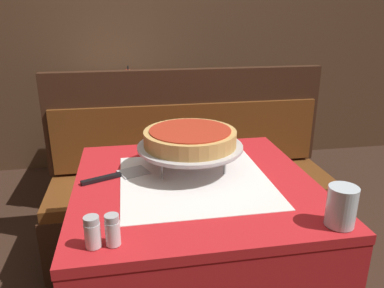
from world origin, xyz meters
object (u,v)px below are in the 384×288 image
object	(u,v)px
pizza_server	(118,175)
napkin_holder	(203,134)
dining_table_front	(195,209)
condiment_caddy	(129,84)
dining_table_rear	(119,107)
booth_bench	(192,199)
water_glass_near	(341,206)
pepper_shaker	(113,230)
salt_shaker	(92,232)
deep_dish_pizza	(191,137)
pizza_pan_stand	(191,148)

from	to	relation	value
pizza_server	napkin_holder	bearing A→B (deg)	37.79
dining_table_front	condiment_caddy	distance (m)	1.70
dining_table_rear	booth_bench	bearing A→B (deg)	-64.42
dining_table_rear	napkin_holder	xyz separation A→B (m)	(0.38, -1.21, 0.16)
water_glass_near	pepper_shaker	xyz separation A→B (m)	(-0.61, 0.01, -0.02)
water_glass_near	pizza_server	bearing A→B (deg)	144.53
pizza_server	pepper_shaker	world-z (taller)	pepper_shaker
booth_bench	water_glass_near	xyz separation A→B (m)	(0.21, -1.09, 0.53)
condiment_caddy	booth_bench	bearing A→B (deg)	-71.18
salt_shaker	water_glass_near	bearing A→B (deg)	-1.25
deep_dish_pizza	condiment_caddy	world-z (taller)	condiment_caddy
pizza_pan_stand	salt_shaker	world-z (taller)	pizza_pan_stand
pepper_shaker	condiment_caddy	size ratio (longest dim) A/B	0.46
booth_bench	water_glass_near	distance (m)	1.23
pizza_pan_stand	salt_shaker	bearing A→B (deg)	-126.50
booth_bench	pizza_pan_stand	size ratio (longest dim) A/B	4.17
napkin_holder	dining_table_front	bearing A→B (deg)	-105.97
deep_dish_pizza	water_glass_near	xyz separation A→B (m)	(0.34, -0.45, -0.07)
napkin_holder	deep_dish_pizza	bearing A→B (deg)	-111.08
pizza_server	condiment_caddy	distance (m)	1.60
salt_shaker	napkin_holder	xyz separation A→B (m)	(0.42, 0.70, 0.00)
water_glass_near	napkin_holder	xyz separation A→B (m)	(-0.23, 0.71, -0.01)
deep_dish_pizza	booth_bench	bearing A→B (deg)	79.36
dining_table_rear	deep_dish_pizza	size ratio (longest dim) A/B	2.30
pizza_pan_stand	pepper_shaker	bearing A→B (deg)	-122.10
dining_table_front	pepper_shaker	bearing A→B (deg)	-128.91
booth_bench	dining_table_rear	bearing A→B (deg)	115.58
deep_dish_pizza	pizza_server	size ratio (longest dim) A/B	1.37
booth_bench	deep_dish_pizza	xyz separation A→B (m)	(-0.12, -0.65, 0.60)
dining_table_front	water_glass_near	distance (m)	0.51
salt_shaker	pepper_shaker	size ratio (longest dim) A/B	1.00
dining_table_front	water_glass_near	size ratio (longest dim) A/B	7.24
water_glass_near	dining_table_front	bearing A→B (deg)	134.09
pizza_pan_stand	napkin_holder	world-z (taller)	pizza_pan_stand
pizza_pan_stand	napkin_holder	distance (m)	0.29
dining_table_front	pizza_pan_stand	world-z (taller)	pizza_pan_stand
salt_shaker	pepper_shaker	bearing A→B (deg)	0.00
dining_table_rear	deep_dish_pizza	bearing A→B (deg)	-79.34
pizza_server	water_glass_near	world-z (taller)	water_glass_near
salt_shaker	napkin_holder	distance (m)	0.82
booth_bench	salt_shaker	bearing A→B (deg)	-112.26
napkin_holder	dining_table_rear	bearing A→B (deg)	107.46
deep_dish_pizza	pepper_shaker	xyz separation A→B (m)	(-0.27, -0.43, -0.08)
dining_table_front	deep_dish_pizza	world-z (taller)	deep_dish_pizza
dining_table_rear	condiment_caddy	bearing A→B (deg)	51.58
napkin_holder	condiment_caddy	size ratio (longest dim) A/B	0.56
condiment_caddy	water_glass_near	bearing A→B (deg)	-75.25
deep_dish_pizza	napkin_holder	size ratio (longest dim) A/B	3.34
dining_table_rear	booth_bench	size ratio (longest dim) A/B	0.48
salt_shaker	pizza_pan_stand	bearing A→B (deg)	53.50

